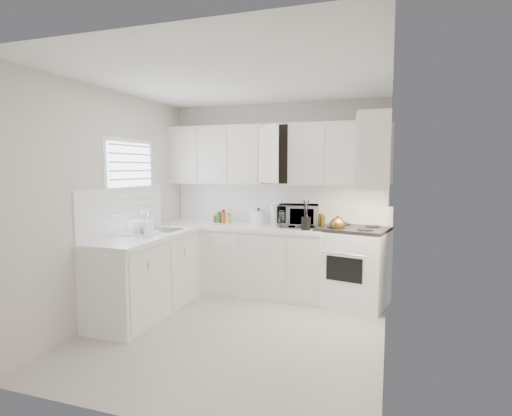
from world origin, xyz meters
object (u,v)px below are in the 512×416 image
at_px(tea_kettle, 338,224).
at_px(dish_rack, 140,227).
at_px(utensil_crock, 306,214).
at_px(microwave, 298,213).
at_px(stove, 353,255).
at_px(rice_cooker, 258,216).

height_order(tea_kettle, dish_rack, tea_kettle).
xyz_separation_m(utensil_crock, dish_rack, (-1.75, -0.98, -0.10)).
xyz_separation_m(microwave, utensil_crock, (0.16, -0.26, 0.02)).
height_order(tea_kettle, microwave, microwave).
bearing_deg(stove, utensil_crock, -151.26).
relative_size(rice_cooker, dish_rack, 0.63).
bearing_deg(microwave, rice_cooker, 167.23).
bearing_deg(utensil_crock, rice_cooker, 157.38).
distance_m(tea_kettle, microwave, 0.61).
xyz_separation_m(tea_kettle, microwave, (-0.55, 0.26, 0.08)).
bearing_deg(dish_rack, tea_kettle, 14.76).
xyz_separation_m(stove, microwave, (-0.73, 0.10, 0.50)).
xyz_separation_m(tea_kettle, dish_rack, (-2.14, -0.99, 0.00)).
relative_size(microwave, dish_rack, 1.48).
bearing_deg(rice_cooker, stove, -15.30).
distance_m(stove, tea_kettle, 0.48).
height_order(microwave, dish_rack, microwave).
bearing_deg(utensil_crock, stove, 16.26).
bearing_deg(rice_cooker, utensil_crock, -31.99).
bearing_deg(tea_kettle, rice_cooker, 175.17).
relative_size(stove, rice_cooker, 5.64).
relative_size(microwave, utensil_crock, 1.34).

